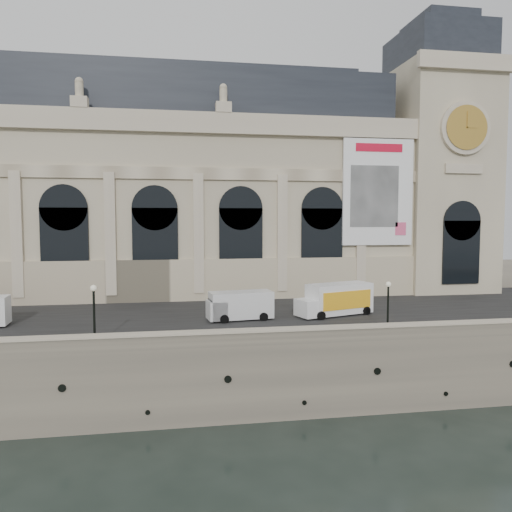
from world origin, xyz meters
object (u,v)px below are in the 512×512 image
Objects in this scene: van_c at (237,306)px; lamp_right at (388,308)px; box_truck at (336,300)px; lamp_left at (94,316)px.

van_c is 1.45× the size of lamp_right.
van_c is at bearing 147.86° from lamp_right.
lamp_right is at bearing -77.14° from box_truck.
lamp_right reaches higher than box_truck.
lamp_left reaches higher than lamp_right.
box_truck reaches higher than van_c.
lamp_left is 1.07× the size of lamp_right.
lamp_left is (-22.09, -8.64, 0.74)m from box_truck.
box_truck is 23.72m from lamp_left.
box_truck is (10.09, 0.68, 0.21)m from van_c.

